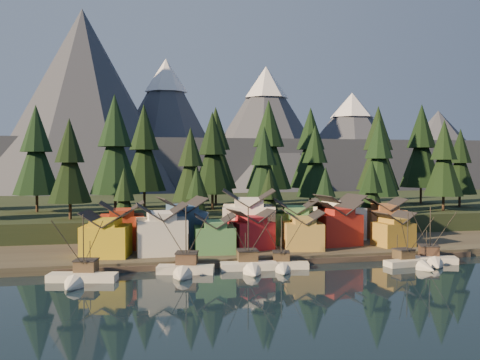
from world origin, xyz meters
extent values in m
plane|color=black|center=(0.00, 0.00, 0.00)|extent=(500.00, 500.00, 0.00)
cube|color=#332D25|center=(0.00, 40.00, 0.75)|extent=(400.00, 50.00, 1.50)
cube|color=black|center=(0.00, 90.00, 3.00)|extent=(420.00, 100.00, 6.00)
cube|color=#473B33|center=(0.00, 16.50, 0.50)|extent=(80.00, 4.00, 1.00)
cube|color=#404452|center=(0.00, 240.00, 15.00)|extent=(560.00, 160.00, 30.00)
cone|color=#404452|center=(-45.00, 180.00, 45.00)|extent=(100.00, 100.00, 90.00)
cone|color=#404452|center=(-5.00, 198.00, 36.00)|extent=(80.00, 80.00, 72.00)
cone|color=white|center=(-5.00, 198.00, 63.36)|extent=(22.40, 22.40, 17.28)
cone|color=#404452|center=(45.00, 186.00, 34.00)|extent=(84.00, 84.00, 68.00)
cone|color=white|center=(45.00, 186.00, 59.84)|extent=(23.52, 23.52, 16.32)
cone|color=#404452|center=(100.00, 202.00, 29.00)|extent=(92.00, 92.00, 58.00)
cone|color=white|center=(100.00, 202.00, 51.04)|extent=(25.76, 25.76, 13.92)
cone|color=#404452|center=(160.00, 210.00, 25.00)|extent=(88.00, 88.00, 50.00)
cube|color=white|center=(-34.95, 9.33, 0.37)|extent=(11.41, 5.66, 1.70)
cone|color=white|center=(-36.35, 3.47, 0.37)|extent=(3.97, 4.39, 3.19)
cube|color=black|center=(-34.95, 9.33, -0.27)|extent=(11.69, 5.78, 0.37)
cube|color=brown|center=(-34.48, 11.28, 2.02)|extent=(4.05, 3.89, 1.91)
cube|color=#262324|center=(-34.48, 11.28, 3.08)|extent=(4.31, 4.15, 0.21)
cylinder|color=black|center=(-34.79, 9.98, 5.95)|extent=(0.19, 0.19, 9.56)
cylinder|color=black|center=(-33.95, 13.49, 3.51)|extent=(0.15, 0.15, 4.68)
cube|color=beige|center=(-17.99, 11.75, 0.40)|extent=(10.25, 5.70, 1.81)
cone|color=beige|center=(-19.32, 6.58, 0.40)|extent=(4.11, 4.06, 3.39)
cube|color=black|center=(-17.99, 11.75, -0.28)|extent=(10.50, 5.82, 0.40)
cube|color=brown|center=(-17.55, 13.47, 2.15)|extent=(4.35, 4.18, 2.03)
cube|color=#262324|center=(-17.55, 13.47, 3.28)|extent=(4.62, 4.46, 0.23)
cylinder|color=black|center=(-17.85, 12.32, 6.33)|extent=(0.20, 0.20, 10.17)
cylinder|color=black|center=(-17.05, 15.42, 3.73)|extent=(0.16, 0.16, 4.97)
cube|color=white|center=(-6.63, 12.38, 0.38)|extent=(10.33, 4.15, 1.76)
cone|color=white|center=(-7.11, 6.87, 0.38)|extent=(3.58, 3.72, 3.29)
cube|color=black|center=(-6.63, 12.38, -0.27)|extent=(10.58, 4.23, 0.38)
cube|color=#4E3E29|center=(-6.47, 14.22, 2.09)|extent=(3.79, 3.59, 1.98)
cube|color=#262324|center=(-6.47, 14.22, 3.18)|extent=(4.02, 3.82, 0.22)
cylinder|color=black|center=(-6.58, 13.00, 6.15)|extent=(0.20, 0.20, 9.88)
cylinder|color=black|center=(-6.29, 16.30, 3.62)|extent=(0.15, 0.15, 4.83)
cube|color=silver|center=(-0.52, 12.26, 0.32)|extent=(10.01, 4.98, 1.48)
cone|color=silver|center=(-1.77, 7.13, 0.32)|extent=(3.48, 3.85, 2.78)
cube|color=black|center=(-0.52, 12.26, -0.23)|extent=(10.25, 5.08, 0.32)
cube|color=#493A27|center=(-0.11, 13.97, 1.76)|extent=(3.54, 3.40, 1.67)
cube|color=#262324|center=(-0.11, 13.97, 2.69)|extent=(3.76, 3.63, 0.19)
cylinder|color=black|center=(-0.38, 12.83, 5.19)|extent=(0.17, 0.17, 8.34)
cylinder|color=black|center=(0.37, 15.91, 3.06)|extent=(0.13, 0.13, 4.08)
cube|color=beige|center=(23.14, 9.11, 0.34)|extent=(9.74, 3.97, 1.54)
cone|color=beige|center=(23.75, 3.95, 0.34)|extent=(3.25, 3.55, 2.89)
cube|color=black|center=(23.14, 9.11, -0.24)|extent=(9.98, 4.05, 0.34)
cube|color=#4C3D28|center=(22.94, 10.83, 1.83)|extent=(3.40, 3.23, 1.73)
cube|color=#262324|center=(22.94, 10.83, 2.79)|extent=(3.61, 3.44, 0.19)
cylinder|color=black|center=(23.07, 9.69, 5.39)|extent=(0.17, 0.17, 8.67)
cylinder|color=black|center=(22.71, 12.78, 3.18)|extent=(0.13, 0.13, 4.24)
cube|color=beige|center=(28.52, 10.71, 0.37)|extent=(10.03, 6.32, 1.69)
cone|color=beige|center=(26.68, 5.81, 0.37)|extent=(4.11, 4.16, 3.16)
cube|color=black|center=(28.52, 10.71, -0.26)|extent=(10.26, 6.45, 0.37)
cube|color=#463125|center=(29.14, 12.34, 2.00)|extent=(4.27, 4.15, 1.90)
cube|color=#262324|center=(29.14, 12.34, 3.06)|extent=(4.54, 4.42, 0.21)
cylinder|color=black|center=(28.73, 11.25, 5.91)|extent=(0.19, 0.19, 9.49)
cylinder|color=black|center=(29.83, 14.18, 3.48)|extent=(0.15, 0.15, 4.64)
cube|color=gold|center=(-31.49, 22.89, 4.41)|extent=(9.76, 8.93, 5.81)
cube|color=gold|center=(-31.49, 22.89, 7.90)|extent=(6.00, 8.03, 1.19)
cube|color=white|center=(-21.18, 23.53, 4.87)|extent=(9.33, 8.30, 6.74)
cube|color=white|center=(-21.18, 23.53, 8.88)|extent=(5.14, 8.13, 1.31)
cube|color=#458049|center=(-11.01, 22.52, 4.04)|extent=(8.21, 7.75, 5.09)
cube|color=#458049|center=(-11.01, 22.52, 7.11)|extent=(4.78, 7.31, 1.07)
cube|color=maroon|center=(-3.01, 25.58, 4.28)|extent=(9.00, 8.25, 5.56)
cube|color=maroon|center=(-3.01, 25.58, 7.60)|extent=(5.49, 7.48, 1.11)
cube|color=#AF8C3E|center=(7.24, 22.70, 4.19)|extent=(8.81, 8.81, 5.38)
cube|color=#AF8C3E|center=(7.24, 22.70, 7.40)|extent=(5.45, 8.03, 1.06)
cube|color=maroon|center=(15.94, 26.48, 4.79)|extent=(9.89, 8.69, 6.59)
cube|color=maroon|center=(15.94, 26.48, 8.70)|extent=(5.89, 7.98, 1.26)
cube|color=olive|center=(27.05, 22.29, 3.95)|extent=(7.81, 7.02, 4.90)
cube|color=olive|center=(27.05, 22.29, 6.89)|extent=(4.60, 6.53, 1.00)
cube|color=#9D2F18|center=(-28.51, 31.72, 4.90)|extent=(8.92, 7.97, 6.80)
cube|color=#9D2F18|center=(-28.51, 31.72, 8.90)|extent=(4.99, 7.73, 1.23)
cube|color=#35557E|center=(-16.29, 31.67, 5.19)|extent=(10.08, 9.59, 7.37)
cube|color=#35557E|center=(-16.29, 31.67, 9.50)|extent=(6.01, 8.90, 1.28)
cube|color=white|center=(-1.86, 32.05, 5.62)|extent=(12.77, 11.52, 8.25)
cube|color=white|center=(-1.86, 32.05, 10.50)|extent=(7.90, 10.26, 1.55)
cube|color=#4A8347|center=(8.30, 30.64, 4.84)|extent=(11.12, 9.93, 6.67)
cube|color=#4A8347|center=(8.30, 30.64, 8.82)|extent=(6.97, 8.70, 1.33)
cube|color=white|center=(20.24, 34.36, 5.10)|extent=(10.16, 9.26, 7.19)
cube|color=white|center=(20.24, 34.36, 9.33)|extent=(6.01, 8.60, 1.30)
cube|color=#945B34|center=(31.26, 33.88, 4.82)|extent=(9.48, 9.08, 6.64)
cube|color=#945B34|center=(31.26, 33.88, 8.70)|extent=(5.84, 8.22, 1.15)
cylinder|color=#332319|center=(-50.00, 68.00, 8.47)|extent=(0.70, 0.70, 4.93)
cone|color=black|center=(-50.00, 68.00, 19.15)|extent=(12.06, 12.06, 16.99)
cone|color=black|center=(-50.00, 68.00, 27.92)|extent=(8.22, 8.22, 12.33)
cylinder|color=#332319|center=(-40.00, 48.00, 8.04)|extent=(0.70, 0.70, 4.07)
cone|color=black|center=(-40.00, 48.00, 16.86)|extent=(9.96, 9.96, 14.03)
cone|color=black|center=(-40.00, 48.00, 24.11)|extent=(6.79, 6.79, 10.18)
cylinder|color=#332319|center=(-30.00, 60.00, 8.67)|extent=(0.70, 0.70, 5.33)
cone|color=black|center=(-30.00, 60.00, 20.22)|extent=(13.03, 13.03, 18.36)
cone|color=black|center=(-30.00, 60.00, 29.69)|extent=(8.89, 8.89, 13.33)
cylinder|color=#332319|center=(-22.00, 75.00, 8.59)|extent=(0.70, 0.70, 5.19)
cone|color=black|center=(-22.00, 75.00, 19.84)|extent=(12.68, 12.68, 17.87)
cone|color=black|center=(-22.00, 75.00, 29.06)|extent=(8.65, 8.65, 12.97)
cylinder|color=#332319|center=(-12.00, 50.00, 7.89)|extent=(0.70, 0.70, 3.79)
cone|color=black|center=(-12.00, 50.00, 16.10)|extent=(9.26, 9.26, 13.05)
cone|color=black|center=(-12.00, 50.00, 22.84)|extent=(6.31, 6.31, 9.47)
cylinder|color=#332319|center=(-4.00, 65.00, 8.36)|extent=(0.70, 0.70, 4.73)
cone|color=black|center=(-4.00, 65.00, 18.61)|extent=(11.56, 11.56, 16.28)
cone|color=black|center=(-4.00, 65.00, 27.01)|extent=(7.88, 7.88, 11.82)
cylinder|color=#332319|center=(6.00, 48.00, 7.93)|extent=(0.70, 0.70, 3.86)
cone|color=black|center=(6.00, 48.00, 16.29)|extent=(9.43, 9.43, 13.29)
cone|color=black|center=(6.00, 48.00, 23.14)|extent=(6.43, 6.43, 9.64)
cylinder|color=#332319|center=(14.00, 72.00, 8.75)|extent=(0.70, 0.70, 5.50)
cone|color=black|center=(14.00, 72.00, 20.67)|extent=(13.45, 13.45, 18.95)
cone|color=black|center=(14.00, 72.00, 30.45)|extent=(9.17, 9.17, 13.75)
cylinder|color=#332319|center=(22.00, 55.00, 8.02)|extent=(0.70, 0.70, 4.03)
cone|color=black|center=(22.00, 55.00, 16.76)|extent=(9.86, 9.86, 13.89)
cone|color=black|center=(22.00, 55.00, 23.93)|extent=(6.72, 6.72, 10.08)
cylinder|color=#332319|center=(30.00, 80.00, 8.66)|extent=(0.70, 0.70, 5.32)
cone|color=black|center=(30.00, 80.00, 20.20)|extent=(13.02, 13.02, 18.34)
cone|color=black|center=(30.00, 80.00, 29.67)|extent=(8.87, 8.87, 13.31)
cylinder|color=#332319|center=(38.00, 50.00, 8.19)|extent=(0.70, 0.70, 4.39)
cone|color=black|center=(38.00, 50.00, 17.70)|extent=(10.73, 10.73, 15.12)
cone|color=black|center=(38.00, 50.00, 25.50)|extent=(7.31, 7.31, 10.97)
cylinder|color=#332319|center=(46.00, 66.00, 8.61)|extent=(0.70, 0.70, 5.22)
cone|color=black|center=(46.00, 66.00, 19.91)|extent=(12.76, 12.76, 17.97)
cone|color=black|center=(46.00, 66.00, 29.19)|extent=(8.70, 8.70, 13.04)
cylinder|color=#332319|center=(56.00, 48.00, 8.15)|extent=(0.70, 0.70, 4.30)
cone|color=black|center=(56.00, 48.00, 17.47)|extent=(10.51, 10.51, 14.82)
cone|color=black|center=(56.00, 48.00, 25.12)|extent=(7.17, 7.17, 10.75)
cylinder|color=#332319|center=(64.00, 72.00, 8.75)|extent=(0.70, 0.70, 5.50)
cone|color=black|center=(64.00, 72.00, 20.67)|extent=(13.45, 13.45, 18.95)
cone|color=black|center=(64.00, 72.00, 30.45)|extent=(9.17, 9.17, 13.75)
cylinder|color=#332319|center=(0.00, 82.00, 8.63)|extent=(0.70, 0.70, 5.27)
cone|color=black|center=(0.00, 82.00, 20.05)|extent=(12.88, 12.88, 18.15)
cone|color=black|center=(0.00, 82.00, 29.42)|extent=(8.78, 8.78, 13.17)
cylinder|color=#332319|center=(68.00, 58.00, 8.00)|extent=(0.70, 0.70, 4.01)
cone|color=black|center=(68.00, 58.00, 16.69)|extent=(9.80, 9.80, 13.81)
cone|color=black|center=(68.00, 58.00, 23.82)|extent=(6.68, 6.68, 10.02)
cylinder|color=#332319|center=(-28.00, 40.00, 2.94)|extent=(0.70, 0.70, 2.88)
cone|color=black|center=(-28.00, 40.00, 9.18)|extent=(7.04, 7.04, 9.92)
cone|color=black|center=(-28.00, 40.00, 14.30)|extent=(4.80, 4.80, 7.20)
cylinder|color=#332319|center=(-12.00, 40.00, 2.96)|extent=(0.70, 0.70, 2.92)
cone|color=black|center=(-12.00, 40.00, 9.29)|extent=(7.14, 7.14, 10.06)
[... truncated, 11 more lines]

